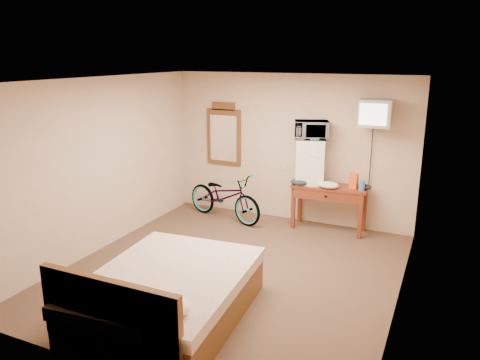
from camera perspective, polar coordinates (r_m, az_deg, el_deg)
The scene contains 13 objects.
room at distance 5.92m, azimuth -1.02°, elevation -0.08°, with size 4.60×4.64×2.50m.
desk at distance 7.67m, azimuth 10.77°, elevation -1.73°, with size 1.22×0.53×0.75m.
mini_fridge at distance 7.68m, azimuth 8.55°, elevation 2.27°, with size 0.55×0.53×0.73m.
microwave at distance 7.58m, azimuth 8.70°, elevation 6.05°, with size 0.53×0.36×0.29m, color white.
snack_bag at distance 7.55m, azimuth 13.69°, elevation -0.11°, with size 0.13×0.07×0.25m, color #F25315.
blue_cup at distance 7.48m, azimuth 14.63°, elevation -0.67°, with size 0.09×0.09×0.16m, color #3A74C7.
cloth_cream at distance 7.51m, azimuth 10.73°, elevation -0.60°, with size 0.33×0.26×0.10m, color beige.
cloth_dark_a at distance 7.60m, azimuth 7.21°, elevation -0.26°, with size 0.28×0.21×0.11m, color black.
cloth_dark_b at distance 7.58m, azimuth 15.08°, elevation -0.81°, with size 0.18×0.15×0.08m, color black.
crt_television at distance 7.30m, azimuth 16.17°, elevation 7.84°, with size 0.49×0.59×0.41m.
wall_mirror at distance 8.42m, azimuth -1.99°, elevation 5.54°, with size 0.66×0.04×1.12m.
bicycle at distance 8.12m, azimuth -1.91°, elevation -1.99°, with size 0.55×1.58×0.83m, color black.
bed at distance 5.24m, azimuth -9.08°, elevation -13.73°, with size 1.70×2.17×0.90m.
Camera 1 is at (2.48, -5.15, 2.80)m, focal length 35.00 mm.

